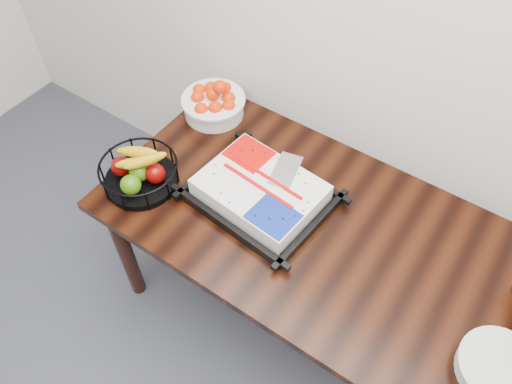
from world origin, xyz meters
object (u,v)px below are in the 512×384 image
Objects in this scene: cake_tray at (260,192)px; plate_stack at (498,369)px; tangerine_bowl at (213,100)px; fruit_basket at (139,172)px; table at (326,245)px.

cake_tray is 1.01m from plate_stack.
cake_tray is 1.91× the size of tangerine_bowl.
fruit_basket reaches higher than plate_stack.
plate_stack is at bearing -8.68° from cake_tray.
table is at bearing 16.31° from fruit_basket.
tangerine_bowl is at bearing 162.84° from plate_stack.
fruit_basket is (-0.76, -0.22, 0.16)m from table.
tangerine_bowl reaches higher than plate_stack.
fruit_basket is at bearing -163.69° from table.
table is at bearing 166.26° from plate_stack.
table is 0.84m from tangerine_bowl.
fruit_basket is at bearing -177.93° from plate_stack.
table is at bearing 3.18° from cake_tray.
tangerine_bowl is at bearing 147.16° from cake_tray.
cake_tray reaches higher than plate_stack.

